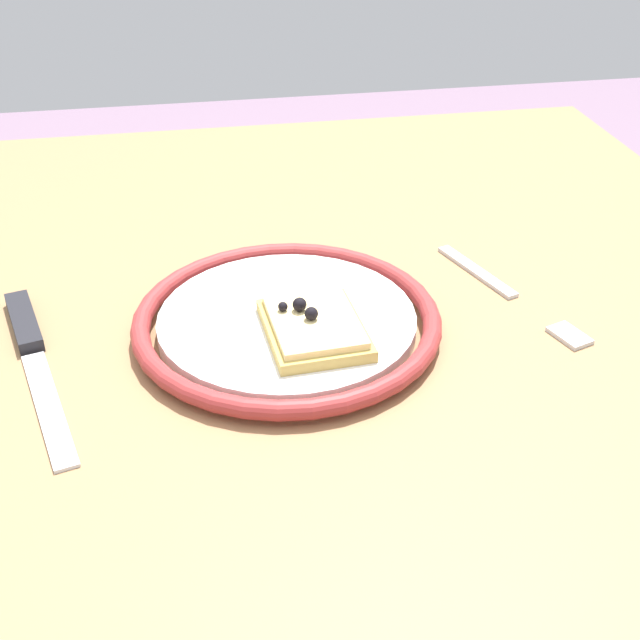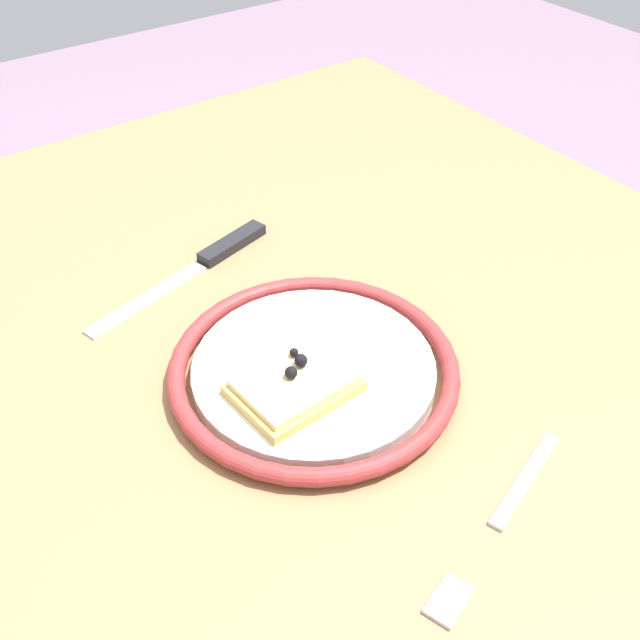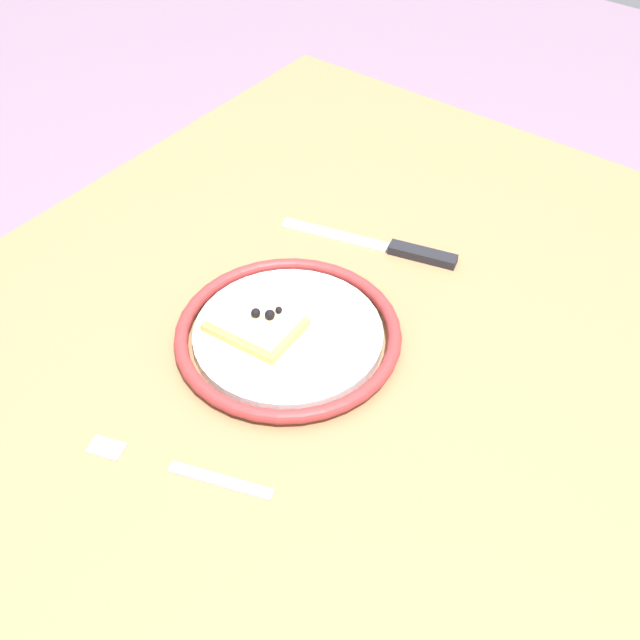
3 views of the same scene
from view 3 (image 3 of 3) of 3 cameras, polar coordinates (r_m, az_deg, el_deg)
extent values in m
plane|color=slate|center=(1.60, 1.03, -21.04)|extent=(6.00, 6.00, 0.00)
cube|color=#936D47|center=(0.96, 1.59, -1.65)|extent=(1.09, 0.95, 0.03)
cylinder|color=#4C4742|center=(1.69, -0.51, 4.73)|extent=(0.05, 0.05, 0.75)
cylinder|color=white|center=(0.94, -2.26, -1.14)|extent=(0.22, 0.22, 0.02)
torus|color=maroon|center=(0.94, -2.27, -0.97)|extent=(0.26, 0.26, 0.02)
cube|color=tan|center=(0.94, -4.57, -0.33)|extent=(0.09, 0.11, 0.01)
cube|color=#F4D88C|center=(0.93, -4.60, 0.02)|extent=(0.08, 0.10, 0.01)
sphere|color=black|center=(0.93, -4.57, 0.51)|extent=(0.01, 0.01, 0.01)
sphere|color=black|center=(0.92, -3.57, 0.39)|extent=(0.01, 0.01, 0.01)
sphere|color=black|center=(0.93, -2.93, 0.72)|extent=(0.01, 0.01, 0.01)
cube|color=silver|center=(1.09, 1.04, 6.05)|extent=(0.06, 0.15, 0.00)
cube|color=black|center=(1.06, 7.10, 4.70)|extent=(0.04, 0.09, 0.01)
cube|color=silver|center=(0.82, -7.03, -11.22)|extent=(0.05, 0.11, 0.00)
cube|color=silver|center=(0.87, -14.87, -8.76)|extent=(0.03, 0.04, 0.00)
camera|label=1|loc=(1.21, -25.77, 27.22)|focal=46.92mm
camera|label=2|loc=(0.74, -45.75, 16.95)|focal=42.40mm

